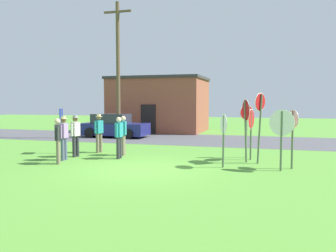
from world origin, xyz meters
TOP-DOWN VIEW (x-y plane):
  - ground_plane at (0.00, 0.00)m, footprint 80.00×80.00m
  - street_asphalt at (0.00, 9.74)m, footprint 60.00×6.40m
  - building_background at (-4.14, 14.92)m, footprint 7.16×5.20m
  - utility_pole at (-4.92, 9.07)m, footprint 1.80×0.24m
  - parked_car_on_street at (-5.52, 9.64)m, footprint 4.32×2.05m
  - stop_sign_leaning_left at (3.51, 3.08)m, footprint 0.20×0.80m
  - stop_sign_leaning_right at (3.34, 2.44)m, footprint 0.36×0.80m
  - stop_sign_rear_right at (3.30, 3.56)m, footprint 0.52×0.38m
  - stop_sign_far_back at (3.87, 2.28)m, footprint 0.38×0.61m
  - stop_sign_low_front at (4.98, 1.60)m, footprint 0.34×0.56m
  - stop_sign_tallest at (2.68, 1.19)m, footprint 0.32×0.65m
  - stop_sign_center_cluster at (4.60, 1.12)m, footprint 0.80×0.40m
  - person_in_dark_shirt at (-3.30, 0.15)m, footprint 0.39×0.48m
  - person_holding_notes at (-3.55, 1.79)m, footprint 0.32×0.57m
  - person_on_left at (-3.57, 0.91)m, footprint 0.41×0.57m
  - person_in_teal at (-1.62, 1.88)m, footprint 0.24×0.57m
  - person_with_sunhat at (-1.83, 2.73)m, footprint 0.41×0.56m
  - person_in_blue at (-3.18, 3.15)m, footprint 0.32×0.56m
  - info_panel_leftmost at (-4.65, 2.43)m, footprint 0.24×0.57m

SIDE VIEW (x-z plane):
  - ground_plane at x=0.00m, z-range 0.00..0.00m
  - street_asphalt at x=0.00m, z-range 0.00..0.01m
  - parked_car_on_street at x=-5.52m, z-range -0.07..1.44m
  - person_in_dark_shirt at x=-3.30m, z-range 0.11..1.80m
  - person_in_teal at x=-1.62m, z-range 0.11..1.80m
  - person_with_sunhat at x=-1.83m, z-range 0.14..1.83m
  - person_holding_notes at x=-3.55m, z-range 0.12..1.85m
  - person_in_blue at x=-3.18m, z-range 0.12..1.85m
  - person_on_left at x=-3.57m, z-range 0.14..1.88m
  - stop_sign_tallest at x=2.68m, z-range 0.33..2.22m
  - stop_sign_low_front at x=4.98m, z-range 0.35..2.39m
  - info_panel_leftmost at x=-4.65m, z-range 0.38..2.38m
  - stop_sign_leaning_left at x=3.51m, z-range 0.37..2.40m
  - stop_sign_center_cluster at x=4.60m, z-range 0.38..2.44m
  - stop_sign_rear_right at x=3.30m, z-range 0.36..2.54m
  - stop_sign_leaning_right at x=3.34m, z-range 0.46..2.86m
  - stop_sign_far_back at x=3.87m, z-range 0.45..3.09m
  - building_background at x=-4.14m, z-range 0.01..4.18m
  - utility_pole at x=-4.92m, z-range 0.18..8.61m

